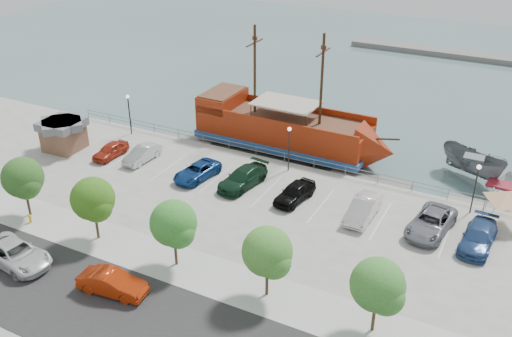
% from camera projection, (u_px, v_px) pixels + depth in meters
% --- Properties ---
extents(ground, '(160.00, 160.00, 0.00)m').
position_uv_depth(ground, '(256.00, 213.00, 47.54)').
color(ground, '#486264').
extents(street, '(100.00, 8.00, 0.04)m').
position_uv_depth(street, '(134.00, 322.00, 34.45)').
color(street, '#252323').
rests_on(street, land_slab).
extents(sidewalk, '(100.00, 4.00, 0.05)m').
position_uv_depth(sidewalk, '(189.00, 268.00, 39.18)').
color(sidewalk, '#B4B3B0').
rests_on(sidewalk, land_slab).
extents(seawall_railing, '(50.00, 0.06, 1.00)m').
position_uv_depth(seawall_railing, '(294.00, 159.00, 52.99)').
color(seawall_railing, slate).
rests_on(seawall_railing, land_slab).
extents(far_shore, '(40.00, 3.00, 0.80)m').
position_uv_depth(far_shore, '(480.00, 57.00, 86.65)').
color(far_shore, slate).
rests_on(far_shore, ground).
extents(pirate_ship, '(20.64, 5.94, 12.98)m').
position_uv_depth(pirate_ship, '(297.00, 133.00, 56.82)').
color(pirate_ship, maroon).
rests_on(pirate_ship, ground).
extents(patrol_boat, '(7.07, 5.47, 2.59)m').
position_uv_depth(patrol_boat, '(473.00, 166.00, 52.35)').
color(patrol_boat, '#585C61').
rests_on(patrol_boat, ground).
extents(speedboat, '(5.26, 6.94, 1.35)m').
position_uv_depth(speedboat, '(510.00, 192.00, 49.31)').
color(speedboat, silver).
rests_on(speedboat, ground).
extents(dock_west, '(6.46, 3.73, 0.36)m').
position_uv_depth(dock_west, '(184.00, 140.00, 60.16)').
color(dock_west, gray).
rests_on(dock_west, ground).
extents(dock_mid, '(7.56, 2.53, 0.43)m').
position_uv_depth(dock_mid, '(369.00, 182.00, 51.88)').
color(dock_mid, slate).
rests_on(dock_mid, ground).
extents(dock_east, '(6.81, 2.03, 0.39)m').
position_uv_depth(dock_east, '(488.00, 209.00, 47.68)').
color(dock_east, gray).
rests_on(dock_east, ground).
extents(shed, '(3.83, 3.83, 3.02)m').
position_uv_depth(shed, '(63.00, 134.00, 55.55)').
color(shed, brown).
rests_on(shed, land_slab).
extents(canopy_tent, '(4.91, 4.91, 3.31)m').
position_uv_depth(canopy_tent, '(510.00, 191.00, 42.92)').
color(canopy_tent, slate).
rests_on(canopy_tent, land_slab).
extents(street_van, '(6.01, 3.31, 1.59)m').
position_uv_depth(street_van, '(15.00, 254.00, 39.33)').
color(street_van, silver).
rests_on(street_van, street).
extents(street_sedan, '(4.78, 2.18, 1.52)m').
position_uv_depth(street_sedan, '(112.00, 283.00, 36.58)').
color(street_sedan, '#AB2809').
rests_on(street_sedan, street).
extents(fire_hydrant, '(0.25, 0.25, 0.71)m').
position_uv_depth(fire_hydrant, '(30.00, 219.00, 44.14)').
color(fire_hydrant, yellow).
rests_on(fire_hydrant, sidewalk).
extents(lamp_post_left, '(0.36, 0.36, 4.28)m').
position_uv_depth(lamp_post_left, '(129.00, 107.00, 58.22)').
color(lamp_post_left, black).
rests_on(lamp_post_left, land_slab).
extents(lamp_post_mid, '(0.36, 0.36, 4.28)m').
position_uv_depth(lamp_post_mid, '(289.00, 141.00, 50.86)').
color(lamp_post_mid, black).
rests_on(lamp_post_mid, land_slab).
extents(lamp_post_right, '(0.36, 0.36, 4.28)m').
position_uv_depth(lamp_post_right, '(476.00, 180.00, 44.31)').
color(lamp_post_right, black).
rests_on(lamp_post_right, land_slab).
extents(tree_b, '(3.30, 3.20, 5.00)m').
position_uv_depth(tree_b, '(24.00, 179.00, 43.69)').
color(tree_b, '#473321').
rests_on(tree_b, sidewalk).
extents(tree_c, '(3.30, 3.20, 5.00)m').
position_uv_depth(tree_c, '(94.00, 201.00, 40.83)').
color(tree_c, '#473321').
rests_on(tree_c, sidewalk).
extents(tree_d, '(3.30, 3.20, 5.00)m').
position_uv_depth(tree_d, '(175.00, 225.00, 37.97)').
color(tree_d, '#473321').
rests_on(tree_d, sidewalk).
extents(tree_e, '(3.30, 3.20, 5.00)m').
position_uv_depth(tree_e, '(269.00, 254.00, 35.10)').
color(tree_e, '#473321').
rests_on(tree_e, sidewalk).
extents(tree_f, '(3.30, 3.20, 5.00)m').
position_uv_depth(tree_f, '(380.00, 288.00, 32.24)').
color(tree_f, '#473321').
rests_on(tree_f, sidewalk).
extents(parked_car_a, '(1.72, 4.06, 1.37)m').
position_uv_depth(parked_car_a, '(110.00, 150.00, 54.40)').
color(parked_car_a, '#A42916').
rests_on(parked_car_a, land_slab).
extents(parked_car_b, '(1.65, 4.32, 1.41)m').
position_uv_depth(parked_car_b, '(142.00, 154.00, 53.58)').
color(parked_car_b, '#B5B6B6').
rests_on(parked_car_b, land_slab).
extents(parked_car_c, '(2.92, 5.12, 1.35)m').
position_uv_depth(parked_car_c, '(197.00, 171.00, 50.54)').
color(parked_car_c, navy).
rests_on(parked_car_c, land_slab).
extents(parked_car_d, '(3.01, 5.71, 1.58)m').
position_uv_depth(parked_car_d, '(243.00, 178.00, 49.22)').
color(parked_car_d, black).
rests_on(parked_car_d, land_slab).
extents(parked_car_e, '(2.50, 4.75, 1.54)m').
position_uv_depth(parked_car_e, '(295.00, 192.00, 47.01)').
color(parked_car_e, black).
rests_on(parked_car_e, land_slab).
extents(parked_car_f, '(1.84, 4.96, 1.62)m').
position_uv_depth(parked_car_f, '(363.00, 209.00, 44.65)').
color(parked_car_f, silver).
rests_on(parked_car_f, land_slab).
extents(parked_car_g, '(3.34, 5.96, 1.57)m').
position_uv_depth(parked_car_g, '(431.00, 223.00, 42.88)').
color(parked_car_g, gray).
rests_on(parked_car_g, land_slab).
extents(parked_car_h, '(2.44, 5.36, 1.52)m').
position_uv_depth(parked_car_h, '(478.00, 237.00, 41.22)').
color(parked_car_h, navy).
rests_on(parked_car_h, land_slab).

